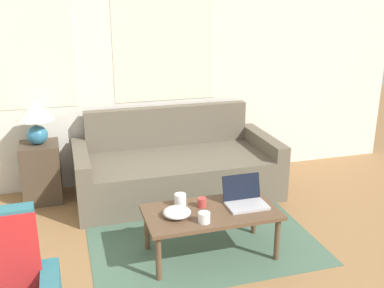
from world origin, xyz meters
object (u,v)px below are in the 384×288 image
at_px(cup_yellow, 180,200).
at_px(cup_white, 204,217).
at_px(cup_navy, 202,202).
at_px(couch, 176,169).
at_px(snack_bowl, 177,212).
at_px(coffee_table, 211,215).
at_px(laptop, 245,199).
at_px(table_lamp, 35,117).

bearing_deg(cup_yellow, cup_white, -73.89).
bearing_deg(cup_navy, couch, 85.75).
bearing_deg(snack_bowl, cup_yellow, 67.67).
xyz_separation_m(coffee_table, laptop, (0.30, 0.03, 0.09)).
bearing_deg(cup_navy, cup_white, -103.71).
bearing_deg(cup_yellow, laptop, -14.77).
relative_size(coffee_table, cup_yellow, 10.85).
distance_m(table_lamp, laptop, 2.18).
distance_m(laptop, cup_white, 0.45).
height_order(laptop, cup_white, laptop).
distance_m(couch, cup_navy, 1.18).
bearing_deg(couch, coffee_table, -91.72).
relative_size(couch, cup_yellow, 21.33).
distance_m(table_lamp, cup_white, 2.06).
bearing_deg(coffee_table, cup_yellow, 141.84).
relative_size(table_lamp, cup_white, 4.77).
relative_size(table_lamp, coffee_table, 0.41).
height_order(table_lamp, laptop, table_lamp).
bearing_deg(couch, table_lamp, 171.74).
xyz_separation_m(table_lamp, snack_bowl, (1.03, -1.47, -0.45)).
xyz_separation_m(couch, cup_yellow, (-0.24, -1.09, 0.18)).
xyz_separation_m(couch, laptop, (0.26, -1.23, 0.18)).
relative_size(cup_white, snack_bowl, 0.42).
xyz_separation_m(cup_navy, cup_white, (-0.06, -0.25, 0.00)).
bearing_deg(couch, cup_yellow, -102.55).
height_order(coffee_table, cup_white, cup_white).
bearing_deg(laptop, table_lamp, 138.42).
bearing_deg(cup_navy, snack_bowl, -155.31).
distance_m(cup_navy, snack_bowl, 0.25).
relative_size(couch, table_lamp, 4.79).
bearing_deg(table_lamp, couch, -8.26).
xyz_separation_m(laptop, cup_white, (-0.41, -0.20, -0.01)).
bearing_deg(cup_yellow, couch, 77.45).
height_order(couch, cup_yellow, couch).
height_order(cup_navy, cup_yellow, cup_yellow).
distance_m(couch, laptop, 1.27).
relative_size(table_lamp, laptop, 1.35).
xyz_separation_m(coffee_table, cup_navy, (-0.05, 0.09, 0.08)).
height_order(coffee_table, cup_yellow, cup_yellow).
xyz_separation_m(laptop, cup_navy, (-0.34, 0.06, -0.01)).
bearing_deg(snack_bowl, laptop, 4.91).
bearing_deg(coffee_table, laptop, 5.69).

